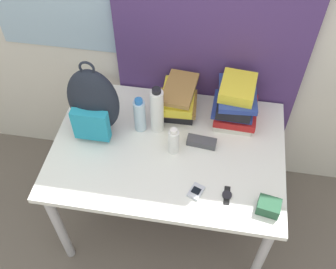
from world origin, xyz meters
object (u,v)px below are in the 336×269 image
(cell_phone, at_px, (196,192))
(backpack, at_px, (93,104))
(sunglasses_case, at_px, (202,142))
(book_stack_left, at_px, (178,99))
(sports_bottle, at_px, (157,111))
(wristwatch, at_px, (227,195))
(book_stack_center, at_px, (236,102))
(sunscreen_bottle, at_px, (174,141))
(camera_pouch, at_px, (269,207))
(water_bottle, at_px, (140,115))

(cell_phone, bearing_deg, backpack, 151.22)
(sunglasses_case, bearing_deg, book_stack_left, 125.79)
(backpack, xyz_separation_m, sports_bottle, (0.31, 0.06, -0.05))
(book_stack_left, height_order, wristwatch, book_stack_left)
(book_stack_center, bearing_deg, sunscreen_bottle, -135.45)
(book_stack_left, relative_size, camera_pouch, 2.44)
(book_stack_left, distance_m, wristwatch, 0.59)
(book_stack_center, bearing_deg, camera_pouch, -71.05)
(sunscreen_bottle, bearing_deg, backpack, 169.21)
(book_stack_center, distance_m, sunscreen_bottle, 0.40)
(sports_bottle, bearing_deg, sunglasses_case, -15.98)
(water_bottle, bearing_deg, book_stack_left, 41.89)
(water_bottle, relative_size, cell_phone, 2.19)
(backpack, xyz_separation_m, water_bottle, (0.22, 0.04, -0.09))
(book_stack_left, relative_size, sunscreen_bottle, 1.67)
(sunglasses_case, relative_size, wristwatch, 1.54)
(book_stack_left, xyz_separation_m, water_bottle, (-0.18, -0.16, 0.01))
(book_stack_center, xyz_separation_m, wristwatch, (0.00, -0.50, -0.11))
(cell_phone, xyz_separation_m, wristwatch, (0.14, 0.01, -0.00))
(book_stack_center, height_order, camera_pouch, book_stack_center)
(book_stack_center, bearing_deg, sports_bottle, -159.61)
(book_stack_center, relative_size, water_bottle, 1.33)
(sports_bottle, distance_m, sunscreen_bottle, 0.18)
(water_bottle, relative_size, wristwatch, 2.12)
(sunscreen_bottle, distance_m, cell_phone, 0.28)
(sunglasses_case, bearing_deg, backpack, 178.58)
(cell_phone, xyz_separation_m, camera_pouch, (0.33, -0.04, 0.02))
(camera_pouch, bearing_deg, cell_phone, 173.30)
(sunscreen_bottle, bearing_deg, sunglasses_case, 25.84)
(water_bottle, height_order, camera_pouch, water_bottle)
(backpack, relative_size, sports_bottle, 1.57)
(cell_phone, bearing_deg, sports_bottle, 124.46)
(water_bottle, bearing_deg, camera_pouch, -30.23)
(sports_bottle, height_order, sunscreen_bottle, sports_bottle)
(water_bottle, bearing_deg, book_stack_center, 18.10)
(sunscreen_bottle, bearing_deg, camera_pouch, -29.39)
(book_stack_left, xyz_separation_m, sports_bottle, (-0.09, -0.15, 0.05))
(wristwatch, bearing_deg, camera_pouch, -13.50)
(water_bottle, bearing_deg, sunglasses_case, -9.88)
(sunscreen_bottle, height_order, cell_phone, sunscreen_bottle)
(backpack, bearing_deg, sunglasses_case, -1.42)
(book_stack_center, bearing_deg, water_bottle, -161.90)
(backpack, relative_size, sunglasses_case, 2.92)
(backpack, distance_m, sunglasses_case, 0.58)
(book_stack_center, xyz_separation_m, sunglasses_case, (-0.15, -0.21, -0.10))
(sunscreen_bottle, height_order, camera_pouch, sunscreen_bottle)
(sunscreen_bottle, xyz_separation_m, camera_pouch, (0.47, -0.27, -0.05))
(backpack, relative_size, book_stack_left, 1.64)
(camera_pouch, xyz_separation_m, wristwatch, (-0.19, 0.04, -0.03))
(book_stack_center, bearing_deg, backpack, -163.99)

